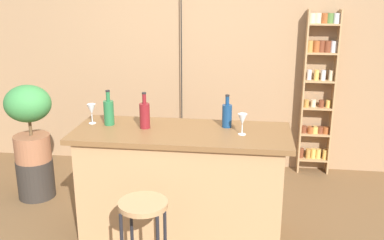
{
  "coord_description": "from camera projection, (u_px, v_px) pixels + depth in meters",
  "views": [
    {
      "loc": [
        0.52,
        -2.97,
        2.01
      ],
      "look_at": [
        0.05,
        0.55,
        0.93
      ],
      "focal_mm": 41.86,
      "sensor_mm": 36.0,
      "label": 1
    }
  ],
  "objects": [
    {
      "name": "spice_shelf",
      "position": [
        319.0,
        87.0,
        4.75
      ],
      "size": [
        0.34,
        0.14,
        1.77
      ],
      "color": "#A87F51",
      "rests_on": "ground"
    },
    {
      "name": "bar_stool",
      "position": [
        144.0,
        224.0,
        2.99
      ],
      "size": [
        0.33,
        0.33,
        0.64
      ],
      "color": "black",
      "rests_on": "ground"
    },
    {
      "name": "wine_glass_left",
      "position": [
        242.0,
        120.0,
        3.37
      ],
      "size": [
        0.07,
        0.07,
        0.16
      ],
      "color": "silver",
      "rests_on": "kitchen_counter"
    },
    {
      "name": "potted_plant",
      "position": [
        29.0,
        118.0,
        4.21
      ],
      "size": [
        0.44,
        0.39,
        0.74
      ],
      "color": "#935B3D",
      "rests_on": "plant_stool"
    },
    {
      "name": "bottle_sauce_amber",
      "position": [
        145.0,
        115.0,
        3.53
      ],
      "size": [
        0.08,
        0.08,
        0.29
      ],
      "color": "maroon",
      "rests_on": "kitchen_counter"
    },
    {
      "name": "plant_stool",
      "position": [
        36.0,
        178.0,
        4.39
      ],
      "size": [
        0.35,
        0.35,
        0.38
      ],
      "primitive_type": "cylinder",
      "color": "#2D2823",
      "rests_on": "ground"
    },
    {
      "name": "back_wall",
      "position": [
        204.0,
        43.0,
        4.91
      ],
      "size": [
        6.4,
        0.1,
        2.8
      ],
      "primitive_type": "cube",
      "color": "#997551",
      "rests_on": "ground"
    },
    {
      "name": "kitchen_counter",
      "position": [
        182.0,
        184.0,
        3.62
      ],
      "size": [
        1.7,
        0.68,
        0.92
      ],
      "color": "tan",
      "rests_on": "ground"
    },
    {
      "name": "wine_glass_center",
      "position": [
        92.0,
        110.0,
        3.64
      ],
      "size": [
        0.07,
        0.07,
        0.16
      ],
      "color": "silver",
      "rests_on": "kitchen_counter"
    },
    {
      "name": "bottle_spirits_clear",
      "position": [
        109.0,
        112.0,
        3.61
      ],
      "size": [
        0.08,
        0.08,
        0.29
      ],
      "color": "#236638",
      "rests_on": "kitchen_counter"
    },
    {
      "name": "bottle_vinegar",
      "position": [
        227.0,
        115.0,
        3.56
      ],
      "size": [
        0.08,
        0.08,
        0.27
      ],
      "color": "navy",
      "rests_on": "kitchen_counter"
    }
  ]
}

